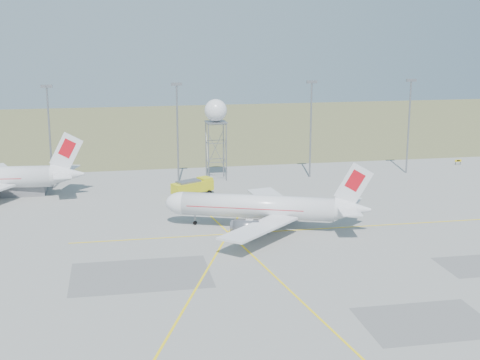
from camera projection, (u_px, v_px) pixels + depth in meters
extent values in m
plane|color=gray|center=(324.00, 310.00, 76.04)|extent=(400.00, 400.00, 0.00)
cube|color=brown|center=(187.00, 128.00, 209.96)|extent=(400.00, 120.00, 0.03)
cylinder|color=gray|center=(50.00, 139.00, 130.52)|extent=(0.36, 0.36, 20.00)
cube|color=gray|center=(47.00, 86.00, 128.20)|extent=(2.20, 0.50, 0.60)
cylinder|color=gray|center=(178.00, 135.00, 135.08)|extent=(0.36, 0.36, 20.00)
cube|color=gray|center=(177.00, 84.00, 132.76)|extent=(2.20, 0.50, 0.60)
cylinder|color=gray|center=(311.00, 131.00, 140.19)|extent=(0.36, 0.36, 20.00)
cube|color=gray|center=(312.00, 82.00, 137.88)|extent=(2.20, 0.50, 0.60)
cylinder|color=gray|center=(409.00, 128.00, 144.21)|extent=(0.36, 0.36, 20.00)
cube|color=gray|center=(411.00, 80.00, 141.89)|extent=(2.20, 0.50, 0.60)
cylinder|color=black|center=(456.00, 163.00, 154.87)|extent=(0.10, 0.10, 0.80)
cylinder|color=black|center=(460.00, 163.00, 155.08)|extent=(0.10, 0.10, 0.80)
cube|color=yellow|center=(458.00, 161.00, 154.85)|extent=(1.60, 0.15, 0.50)
cube|color=black|center=(458.00, 161.00, 154.77)|extent=(0.80, 0.03, 0.30)
cylinder|color=silver|center=(258.00, 207.00, 106.06)|extent=(24.02, 11.94, 3.73)
ellipsoid|color=silver|center=(184.00, 203.00, 108.02)|extent=(6.89, 5.57, 3.73)
cube|color=black|center=(177.00, 200.00, 108.08)|extent=(2.04, 2.41, 0.91)
cone|color=silver|center=(353.00, 209.00, 103.58)|extent=(6.54, 5.44, 3.73)
cube|color=silver|center=(354.00, 185.00, 102.69)|extent=(5.70, 2.34, 7.01)
cube|color=red|center=(355.00, 180.00, 102.51)|extent=(3.12, 1.42, 3.60)
cube|color=silver|center=(350.00, 201.00, 106.41)|extent=(4.58, 5.84, 0.17)
cube|color=silver|center=(350.00, 211.00, 100.68)|extent=(4.58, 5.84, 0.17)
cube|color=silver|center=(273.00, 199.00, 114.10)|extent=(5.91, 15.28, 0.34)
cube|color=silver|center=(259.00, 228.00, 97.99)|extent=(13.88, 13.53, 0.34)
cylinder|color=slate|center=(257.00, 208.00, 111.80)|extent=(4.42, 3.37, 2.14)
cylinder|color=slate|center=(246.00, 227.00, 101.42)|extent=(4.42, 3.37, 2.14)
cube|color=red|center=(246.00, 205.00, 106.34)|extent=(18.79, 10.03, 0.11)
cylinder|color=black|center=(195.00, 222.00, 108.43)|extent=(0.84, 0.84, 0.84)
cube|color=black|center=(269.00, 226.00, 106.47)|extent=(2.82, 5.57, 0.84)
cylinder|color=gray|center=(269.00, 223.00, 106.37)|extent=(0.29, 0.29, 1.68)
cone|color=silver|center=(68.00, 174.00, 126.12)|extent=(6.43, 4.59, 4.06)
cube|color=silver|center=(66.00, 152.00, 125.15)|extent=(6.51, 0.88, 7.64)
cube|color=red|center=(67.00, 148.00, 125.01)|extent=(3.52, 0.65, 3.92)
cube|color=silver|center=(67.00, 168.00, 129.10)|extent=(3.73, 5.85, 0.18)
cube|color=silver|center=(62.00, 175.00, 122.80)|extent=(3.73, 5.85, 0.18)
cube|color=silver|center=(0.00, 172.00, 133.85)|extent=(10.36, 16.92, 0.37)
cylinder|color=gray|center=(209.00, 153.00, 137.14)|extent=(0.22, 0.22, 12.09)
cylinder|color=gray|center=(226.00, 152.00, 137.82)|extent=(0.22, 0.22, 12.09)
cylinder|color=gray|center=(223.00, 149.00, 141.38)|extent=(0.22, 0.22, 12.09)
cylinder|color=gray|center=(206.00, 150.00, 140.70)|extent=(0.22, 0.22, 12.09)
cube|color=gray|center=(216.00, 122.00, 137.89)|extent=(4.32, 4.32, 0.23)
sphere|color=silver|center=(216.00, 110.00, 137.34)|extent=(4.65, 4.65, 4.65)
cube|color=gold|center=(192.00, 187.00, 126.29)|extent=(8.44, 6.14, 1.98)
cube|color=gold|center=(205.00, 181.00, 127.85)|extent=(3.08, 3.23, 1.26)
cube|color=black|center=(207.00, 180.00, 128.21)|extent=(1.16, 2.12, 0.90)
cube|color=gray|center=(188.00, 182.00, 125.48)|extent=(4.99, 4.00, 0.36)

